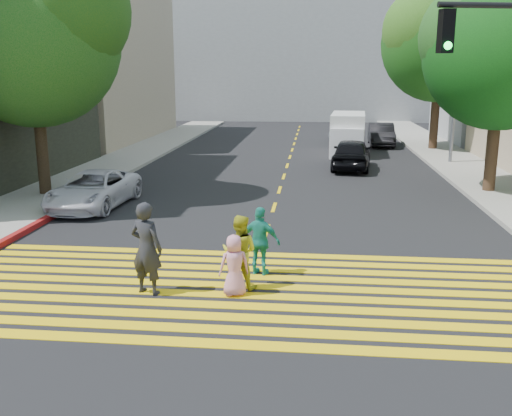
% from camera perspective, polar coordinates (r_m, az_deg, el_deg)
% --- Properties ---
extents(ground, '(120.00, 120.00, 0.00)m').
position_cam_1_polar(ground, '(11.06, -1.63, -10.70)').
color(ground, black).
extents(sidewalk_left, '(3.00, 40.00, 0.15)m').
position_cam_1_polar(sidewalk_left, '(33.78, -11.14, 5.60)').
color(sidewalk_left, gray).
rests_on(sidewalk_left, ground).
extents(sidewalk_right, '(3.00, 60.00, 0.15)m').
position_cam_1_polar(sidewalk_right, '(26.38, 21.58, 2.77)').
color(sidewalk_right, gray).
rests_on(sidewalk_right, ground).
extents(curb_red, '(0.20, 8.00, 0.16)m').
position_cam_1_polar(curb_red, '(18.55, -20.70, -1.32)').
color(curb_red, maroon).
rests_on(curb_red, ground).
extents(crosswalk, '(13.40, 5.30, 0.01)m').
position_cam_1_polar(crosswalk, '(12.22, -0.84, -8.25)').
color(crosswalk, yellow).
rests_on(crosswalk, ground).
extents(lane_line, '(0.12, 34.40, 0.01)m').
position_cam_1_polar(lane_line, '(32.85, 3.53, 5.48)').
color(lane_line, yellow).
rests_on(lane_line, ground).
extents(building_left_tan, '(12.00, 16.00, 10.00)m').
position_cam_1_polar(building_left_tan, '(41.78, -19.15, 13.35)').
color(building_left_tan, tan).
rests_on(building_left_tan, ground).
extents(backdrop_block, '(30.00, 8.00, 12.00)m').
position_cam_1_polar(backdrop_block, '(58.04, 4.75, 14.83)').
color(backdrop_block, gray).
rests_on(backdrop_block, ground).
extents(tree_left, '(8.08, 7.80, 8.87)m').
position_cam_1_polar(tree_left, '(22.19, -21.31, 16.30)').
color(tree_left, black).
rests_on(tree_left, ground).
extents(tree_right_near, '(7.35, 7.08, 8.16)m').
position_cam_1_polar(tree_right_near, '(23.10, 23.62, 14.82)').
color(tree_right_near, '#361F17').
rests_on(tree_right_near, ground).
extents(tree_right_far, '(8.52, 8.44, 9.61)m').
position_cam_1_polar(tree_right_far, '(35.33, 18.07, 15.97)').
color(tree_right_far, '#412D18').
rests_on(tree_right_far, ground).
extents(pedestrian_man, '(0.83, 0.67, 1.97)m').
position_cam_1_polar(pedestrian_man, '(11.99, -10.89, -3.98)').
color(pedestrian_man, '#24242A').
rests_on(pedestrian_man, ground).
extents(pedestrian_woman, '(0.88, 0.74, 1.60)m').
position_cam_1_polar(pedestrian_woman, '(12.15, -1.65, -4.40)').
color(pedestrian_woman, gold).
rests_on(pedestrian_woman, ground).
extents(pedestrian_child, '(0.74, 0.61, 1.30)m').
position_cam_1_polar(pedestrian_child, '(11.79, -2.19, -5.75)').
color(pedestrian_child, pink).
rests_on(pedestrian_child, ground).
extents(pedestrian_extra, '(1.00, 0.63, 1.58)m').
position_cam_1_polar(pedestrian_extra, '(12.92, 0.45, -3.35)').
color(pedestrian_extra, teal).
rests_on(pedestrian_extra, ground).
extents(white_sedan, '(2.29, 4.54, 1.23)m').
position_cam_1_polar(white_sedan, '(20.25, -15.93, 1.78)').
color(white_sedan, silver).
rests_on(white_sedan, ground).
extents(dark_car_near, '(2.21, 4.52, 1.48)m').
position_cam_1_polar(dark_car_near, '(27.67, 9.52, 5.38)').
color(dark_car_near, black).
rests_on(dark_car_near, ground).
extents(silver_car, '(2.19, 4.31, 1.20)m').
position_cam_1_polar(silver_car, '(39.66, 8.70, 7.58)').
color(silver_car, '#98A4AE').
rests_on(silver_car, ground).
extents(dark_car_parked, '(1.64, 4.33, 1.41)m').
position_cam_1_polar(dark_car_parked, '(37.03, 12.41, 7.19)').
color(dark_car_parked, black).
rests_on(dark_car_parked, ground).
extents(white_van, '(2.16, 4.94, 2.27)m').
position_cam_1_polar(white_van, '(32.74, 9.15, 7.21)').
color(white_van, silver).
rests_on(white_van, ground).
extents(street_lamp, '(2.03, 0.54, 8.98)m').
position_cam_1_polar(street_lamp, '(30.01, 19.18, 13.91)').
color(street_lamp, slate).
rests_on(street_lamp, ground).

